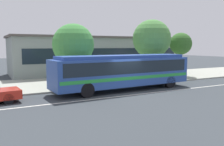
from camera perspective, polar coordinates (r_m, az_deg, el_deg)
ground_plane at (r=17.86m, az=3.36°, el=-4.74°), size 120.00×120.00×0.00m
sidewalk_slab at (r=23.59m, az=-4.92°, el=-1.89°), size 60.00×8.00×0.12m
lane_stripe_center at (r=17.20m, az=4.75°, el=-5.18°), size 56.00×0.16×0.01m
transit_bus at (r=18.87m, az=2.78°, el=0.76°), size 11.49×3.03×2.74m
pedestrian_waiting_near_sign at (r=22.36m, az=4.06°, el=0.35°), size 0.42×0.42×1.68m
bus_stop_sign at (r=22.45m, az=8.34°, el=2.03°), size 0.08×0.44×2.57m
street_tree_near_stop at (r=20.65m, az=-9.10°, el=6.58°), size 3.50×3.50×5.19m
street_tree_mid_block at (r=24.98m, az=9.33°, el=7.94°), size 3.85×3.85×5.98m
street_tree_far_end at (r=28.10m, az=15.89°, el=6.54°), size 2.44×2.44×4.80m
station_building at (r=31.66m, az=-3.41°, el=4.32°), size 21.78×7.44×4.61m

